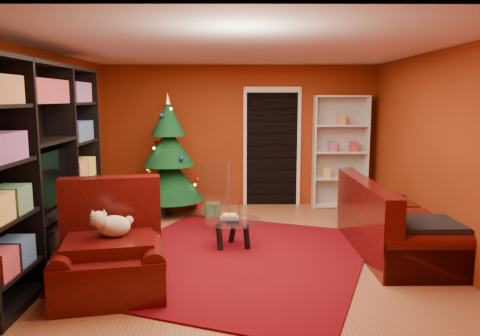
{
  "coord_description": "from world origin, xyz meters",
  "views": [
    {
      "loc": [
        -0.02,
        -5.91,
        1.99
      ],
      "look_at": [
        0.0,
        0.4,
        1.05
      ],
      "focal_mm": 35.0,
      "sensor_mm": 36.0,
      "label": 1
    }
  ],
  "objects_px": {
    "acrylic_chair": "(222,202)",
    "armchair": "(110,249)",
    "coffee_table": "(233,234)",
    "christmas_tree": "(169,156)",
    "gift_box_teal": "(152,209)",
    "rug": "(235,258)",
    "gift_box_red": "(193,202)",
    "gift_box_green": "(213,210)",
    "media_unit": "(41,169)",
    "dog": "(114,226)",
    "white_bookshelf": "(340,152)",
    "sofa": "(396,216)"
  },
  "relations": [
    {
      "from": "acrylic_chair",
      "to": "armchair",
      "type": "bearing_deg",
      "value": -139.37
    },
    {
      "from": "coffee_table",
      "to": "christmas_tree",
      "type": "bearing_deg",
      "value": 120.76
    },
    {
      "from": "gift_box_teal",
      "to": "acrylic_chair",
      "type": "xyz_separation_m",
      "value": [
        1.2,
        -0.8,
        0.31
      ]
    },
    {
      "from": "rug",
      "to": "gift_box_red",
      "type": "xyz_separation_m",
      "value": [
        -0.79,
        2.76,
        0.11
      ]
    },
    {
      "from": "gift_box_green",
      "to": "coffee_table",
      "type": "relative_size",
      "value": 0.33
    },
    {
      "from": "gift_box_red",
      "to": "acrylic_chair",
      "type": "bearing_deg",
      "value": -69.25
    },
    {
      "from": "christmas_tree",
      "to": "gift_box_teal",
      "type": "xyz_separation_m",
      "value": [
        -0.25,
        -0.3,
        -0.86
      ]
    },
    {
      "from": "media_unit",
      "to": "dog",
      "type": "xyz_separation_m",
      "value": [
        0.97,
        -0.6,
        -0.51
      ]
    },
    {
      "from": "rug",
      "to": "media_unit",
      "type": "distance_m",
      "value": 2.53
    },
    {
      "from": "dog",
      "to": "coffee_table",
      "type": "height_order",
      "value": "dog"
    },
    {
      "from": "gift_box_green",
      "to": "coffee_table",
      "type": "bearing_deg",
      "value": -77.42
    },
    {
      "from": "rug",
      "to": "acrylic_chair",
      "type": "xyz_separation_m",
      "value": [
        -0.2,
        1.2,
        0.46
      ]
    },
    {
      "from": "christmas_tree",
      "to": "gift_box_green",
      "type": "bearing_deg",
      "value": -17.54
    },
    {
      "from": "christmas_tree",
      "to": "armchair",
      "type": "xyz_separation_m",
      "value": [
        -0.13,
        -3.3,
        -0.55
      ]
    },
    {
      "from": "media_unit",
      "to": "gift_box_teal",
      "type": "height_order",
      "value": "media_unit"
    },
    {
      "from": "gift_box_teal",
      "to": "dog",
      "type": "relative_size",
      "value": 0.8
    },
    {
      "from": "white_bookshelf",
      "to": "dog",
      "type": "relative_size",
      "value": 5.25
    },
    {
      "from": "gift_box_red",
      "to": "acrylic_chair",
      "type": "relative_size",
      "value": 0.25
    },
    {
      "from": "gift_box_teal",
      "to": "gift_box_green",
      "type": "relative_size",
      "value": 1.27
    },
    {
      "from": "coffee_table",
      "to": "acrylic_chair",
      "type": "relative_size",
      "value": 0.81
    },
    {
      "from": "acrylic_chair",
      "to": "gift_box_green",
      "type": "bearing_deg",
      "value": 79.43
    },
    {
      "from": "armchair",
      "to": "coffee_table",
      "type": "xyz_separation_m",
      "value": [
        1.25,
        1.43,
        -0.26
      ]
    },
    {
      "from": "rug",
      "to": "gift_box_red",
      "type": "height_order",
      "value": "gift_box_red"
    },
    {
      "from": "armchair",
      "to": "sofa",
      "type": "xyz_separation_m",
      "value": [
        3.36,
        1.26,
        0.02
      ]
    },
    {
      "from": "sofa",
      "to": "acrylic_chair",
      "type": "xyz_separation_m",
      "value": [
        -2.28,
        0.94,
        -0.01
      ]
    },
    {
      "from": "acrylic_chair",
      "to": "christmas_tree",
      "type": "bearing_deg",
      "value": 107.34
    },
    {
      "from": "sofa",
      "to": "media_unit",
      "type": "bearing_deg",
      "value": 97.51
    },
    {
      "from": "gift_box_green",
      "to": "armchair",
      "type": "relative_size",
      "value": 0.21
    },
    {
      "from": "gift_box_green",
      "to": "coffee_table",
      "type": "distance_m",
      "value": 1.68
    },
    {
      "from": "coffee_table",
      "to": "sofa",
      "type": "bearing_deg",
      "value": -4.59
    },
    {
      "from": "media_unit",
      "to": "dog",
      "type": "bearing_deg",
      "value": -32.19
    },
    {
      "from": "sofa",
      "to": "coffee_table",
      "type": "distance_m",
      "value": 2.14
    },
    {
      "from": "rug",
      "to": "dog",
      "type": "xyz_separation_m",
      "value": [
        -1.24,
        -0.94,
        0.68
      ]
    },
    {
      "from": "media_unit",
      "to": "acrylic_chair",
      "type": "xyz_separation_m",
      "value": [
        2.01,
        1.54,
        -0.73
      ]
    },
    {
      "from": "gift_box_teal",
      "to": "coffee_table",
      "type": "xyz_separation_m",
      "value": [
        1.37,
        -1.57,
        0.04
      ]
    },
    {
      "from": "christmas_tree",
      "to": "gift_box_red",
      "type": "xyz_separation_m",
      "value": [
        0.35,
        0.46,
        -0.9
      ]
    },
    {
      "from": "gift_box_teal",
      "to": "sofa",
      "type": "relative_size",
      "value": 0.14
    },
    {
      "from": "christmas_tree",
      "to": "gift_box_red",
      "type": "height_order",
      "value": "christmas_tree"
    },
    {
      "from": "gift_box_green",
      "to": "dog",
      "type": "bearing_deg",
      "value": -105.7
    },
    {
      "from": "rug",
      "to": "gift_box_green",
      "type": "xyz_separation_m",
      "value": [
        -0.4,
        2.07,
        0.12
      ]
    },
    {
      "from": "gift_box_green",
      "to": "white_bookshelf",
      "type": "xyz_separation_m",
      "value": [
        2.3,
        0.8,
        0.89
      ]
    },
    {
      "from": "gift_box_teal",
      "to": "armchair",
      "type": "bearing_deg",
      "value": -87.74
    },
    {
      "from": "sofa",
      "to": "rug",
      "type": "bearing_deg",
      "value": 96.67
    },
    {
      "from": "christmas_tree",
      "to": "dog",
      "type": "distance_m",
      "value": 3.26
    },
    {
      "from": "gift_box_teal",
      "to": "dog",
      "type": "height_order",
      "value": "dog"
    },
    {
      "from": "white_bookshelf",
      "to": "sofa",
      "type": "distance_m",
      "value": 2.66
    },
    {
      "from": "media_unit",
      "to": "gift_box_teal",
      "type": "bearing_deg",
      "value": 70.37
    },
    {
      "from": "rug",
      "to": "christmas_tree",
      "type": "height_order",
      "value": "christmas_tree"
    },
    {
      "from": "acrylic_chair",
      "to": "rug",
      "type": "bearing_deg",
      "value": -103.75
    },
    {
      "from": "gift_box_red",
      "to": "media_unit",
      "type": "bearing_deg",
      "value": -114.57
    }
  ]
}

